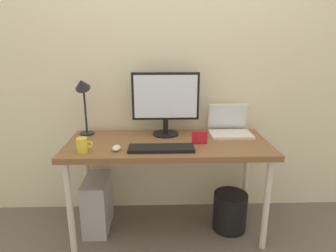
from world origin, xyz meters
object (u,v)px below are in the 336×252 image
(mouse, at_px, (116,148))
(photo_frame, at_px, (199,137))
(keyboard, at_px, (161,148))
(computer_tower, at_px, (98,203))
(laptop, at_px, (229,126))
(desk_lamp, at_px, (83,93))
(wastebasket, at_px, (230,211))
(coffee_mug, at_px, (82,145))
(monitor, at_px, (166,100))
(desk, at_px, (168,150))

(mouse, relative_size, photo_frame, 0.82)
(keyboard, height_order, computer_tower, keyboard)
(laptop, height_order, desk_lamp, desk_lamp)
(photo_frame, bearing_deg, wastebasket, 8.06)
(coffee_mug, bearing_deg, monitor, 33.19)
(desk_lamp, xyz_separation_m, computer_tower, (0.08, -0.14, -0.85))
(keyboard, relative_size, mouse, 4.89)
(coffee_mug, xyz_separation_m, wastebasket, (1.05, 0.18, -0.63))
(desk_lamp, relative_size, mouse, 5.16)
(monitor, bearing_deg, laptop, 1.79)
(monitor, bearing_deg, desk_lamp, 179.93)
(photo_frame, xyz_separation_m, computer_tower, (-0.77, 0.08, -0.56))
(wastebasket, bearing_deg, computer_tower, 177.40)
(desk, bearing_deg, computer_tower, 176.17)
(desk, height_order, wastebasket, desk)
(monitor, bearing_deg, desk, -85.73)
(desk, bearing_deg, laptop, 21.02)
(monitor, relative_size, wastebasket, 1.70)
(wastebasket, bearing_deg, laptop, 88.15)
(desk_lamp, bearing_deg, monitor, -0.07)
(laptop, bearing_deg, monitor, -178.21)
(photo_frame, bearing_deg, desk_lamp, 165.46)
(laptop, relative_size, mouse, 3.56)
(photo_frame, height_order, computer_tower, photo_frame)
(laptop, xyz_separation_m, wastebasket, (-0.01, -0.20, -0.63))
(desk, relative_size, laptop, 4.57)
(photo_frame, bearing_deg, coffee_mug, -169.83)
(laptop, height_order, photo_frame, laptop)
(wastebasket, bearing_deg, photo_frame, -171.94)
(monitor, xyz_separation_m, computer_tower, (-0.54, -0.14, -0.79))
(desk, xyz_separation_m, monitor, (-0.01, 0.17, 0.34))
(desk, bearing_deg, keyboard, -106.96)
(desk, height_order, computer_tower, desk)
(computer_tower, bearing_deg, desk, -3.83)
(desk, distance_m, coffee_mug, 0.61)
(monitor, relative_size, coffee_mug, 4.78)
(coffee_mug, bearing_deg, wastebasket, 9.64)
(desk, xyz_separation_m, mouse, (-0.35, -0.16, 0.08))
(monitor, distance_m, photo_frame, 0.39)
(desk, xyz_separation_m, keyboard, (-0.05, -0.17, 0.08))
(monitor, bearing_deg, photo_frame, -43.20)
(desk, xyz_separation_m, desk_lamp, (-0.63, 0.17, 0.40))
(coffee_mug, relative_size, computer_tower, 0.25)
(desk_lamp, distance_m, wastebasket, 1.45)
(wastebasket, bearing_deg, mouse, -169.65)
(keyboard, xyz_separation_m, computer_tower, (-0.50, 0.20, -0.53))
(laptop, xyz_separation_m, desk_lamp, (-1.12, -0.02, 0.27))
(mouse, height_order, photo_frame, photo_frame)
(coffee_mug, height_order, photo_frame, coffee_mug)
(laptop, distance_m, photo_frame, 0.36)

